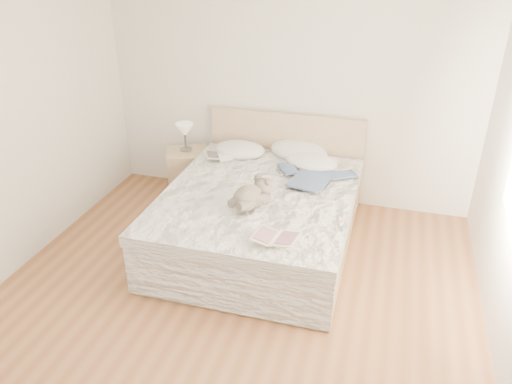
{
  "coord_description": "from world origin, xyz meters",
  "views": [
    {
      "loc": [
        1.1,
        -2.81,
        2.71
      ],
      "look_at": [
        -0.01,
        1.05,
        0.62
      ],
      "focal_mm": 35.0,
      "sensor_mm": 36.0,
      "label": 1
    }
  ],
  "objects_px": {
    "table_lamp": "(185,131)",
    "nightstand": "(189,174)",
    "childrens_book": "(276,238)",
    "teddy_bear": "(247,203)",
    "bed": "(261,215)",
    "photo_book": "(219,157)"
  },
  "relations": [
    {
      "from": "bed",
      "to": "photo_book",
      "type": "xyz_separation_m",
      "value": [
        -0.6,
        0.5,
        0.32
      ]
    },
    {
      "from": "table_lamp",
      "to": "childrens_book",
      "type": "height_order",
      "value": "table_lamp"
    },
    {
      "from": "photo_book",
      "to": "childrens_book",
      "type": "bearing_deg",
      "value": -82.8
    },
    {
      "from": "table_lamp",
      "to": "teddy_bear",
      "type": "relative_size",
      "value": 0.82
    },
    {
      "from": "nightstand",
      "to": "table_lamp",
      "type": "distance_m",
      "value": 0.5
    },
    {
      "from": "table_lamp",
      "to": "nightstand",
      "type": "bearing_deg",
      "value": -42.45
    },
    {
      "from": "nightstand",
      "to": "table_lamp",
      "type": "relative_size",
      "value": 1.81
    },
    {
      "from": "nightstand",
      "to": "teddy_bear",
      "type": "distance_m",
      "value": 1.57
    },
    {
      "from": "nightstand",
      "to": "teddy_bear",
      "type": "height_order",
      "value": "teddy_bear"
    },
    {
      "from": "nightstand",
      "to": "table_lamp",
      "type": "bearing_deg",
      "value": 137.55
    },
    {
      "from": "photo_book",
      "to": "nightstand",
      "type": "bearing_deg",
      "value": 128.02
    },
    {
      "from": "photo_book",
      "to": "teddy_bear",
      "type": "bearing_deg",
      "value": -85.08
    },
    {
      "from": "nightstand",
      "to": "childrens_book",
      "type": "bearing_deg",
      "value": -48.08
    },
    {
      "from": "nightstand",
      "to": "teddy_bear",
      "type": "bearing_deg",
      "value": -47.09
    },
    {
      "from": "bed",
      "to": "teddy_bear",
      "type": "height_order",
      "value": "bed"
    },
    {
      "from": "bed",
      "to": "nightstand",
      "type": "height_order",
      "value": "bed"
    },
    {
      "from": "nightstand",
      "to": "photo_book",
      "type": "bearing_deg",
      "value": -24.17
    },
    {
      "from": "table_lamp",
      "to": "childrens_book",
      "type": "bearing_deg",
      "value": -47.99
    },
    {
      "from": "teddy_bear",
      "to": "bed",
      "type": "bearing_deg",
      "value": 110.5
    },
    {
      "from": "table_lamp",
      "to": "teddy_bear",
      "type": "distance_m",
      "value": 1.56
    },
    {
      "from": "bed",
      "to": "nightstand",
      "type": "xyz_separation_m",
      "value": [
        -1.05,
        0.71,
        -0.03
      ]
    },
    {
      "from": "bed",
      "to": "table_lamp",
      "type": "relative_size",
      "value": 6.92
    }
  ]
}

